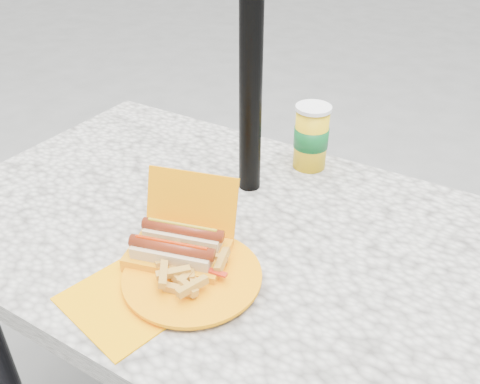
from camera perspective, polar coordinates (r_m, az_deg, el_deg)
The scene contains 5 objects.
picnic_table at distance 1.16m, azimuth -3.02°, elevation -7.46°, with size 1.20×0.80×0.75m.
umbrella_pole at distance 1.06m, azimuth 1.27°, elevation 16.90°, with size 0.05×0.05×2.20m, color black.
hotdog_box at distance 0.97m, azimuth -6.82°, elevation -6.10°, with size 0.22×0.21×0.15m.
fries_plate at distance 0.94m, azimuth -5.92°, elevation -9.36°, with size 0.31×0.34×0.05m.
soda_cup at distance 1.26m, azimuth 7.99°, elevation 6.15°, with size 0.09×0.09×0.16m.
Camera 1 is at (0.51, -0.72, 1.39)m, focal length 38.00 mm.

